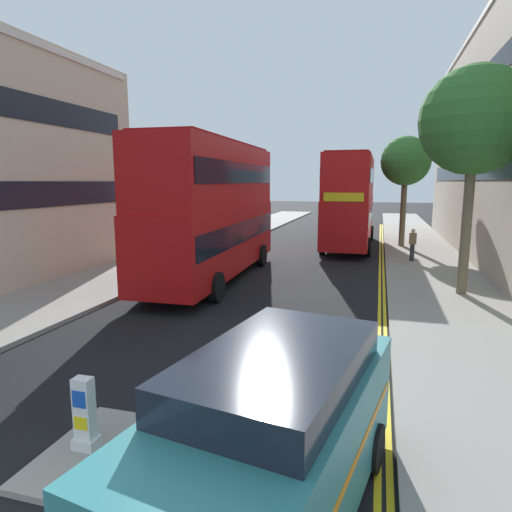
# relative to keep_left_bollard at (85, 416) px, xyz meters

# --- Properties ---
(sidewalk_right) EXTENTS (4.00, 80.00, 0.14)m
(sidewalk_right) POSITION_rel_keep_left_bollard_xyz_m (6.50, 12.69, -0.54)
(sidewalk_right) COLOR gray
(sidewalk_right) RESTS_ON ground
(sidewalk_left) EXTENTS (4.00, 80.00, 0.14)m
(sidewalk_left) POSITION_rel_keep_left_bollard_xyz_m (-6.50, 12.69, -0.54)
(sidewalk_left) COLOR gray
(sidewalk_left) RESTS_ON ground
(kerb_line_outer) EXTENTS (0.10, 56.00, 0.01)m
(kerb_line_outer) POSITION_rel_keep_left_bollard_xyz_m (4.40, 10.69, -0.60)
(kerb_line_outer) COLOR yellow
(kerb_line_outer) RESTS_ON ground
(kerb_line_inner) EXTENTS (0.10, 56.00, 0.01)m
(kerb_line_inner) POSITION_rel_keep_left_bollard_xyz_m (4.24, 10.69, -0.60)
(kerb_line_inner) COLOR yellow
(kerb_line_inner) RESTS_ON ground
(traffic_island) EXTENTS (1.10, 2.20, 0.10)m
(traffic_island) POSITION_rel_keep_left_bollard_xyz_m (0.00, 0.00, -0.56)
(traffic_island) COLOR gray
(traffic_island) RESTS_ON ground
(keep_left_bollard) EXTENTS (0.36, 0.28, 1.11)m
(keep_left_bollard) POSITION_rel_keep_left_bollard_xyz_m (0.00, 0.00, 0.00)
(keep_left_bollard) COLOR silver
(keep_left_bollard) RESTS_ON traffic_island
(double_decker_bus_away) EXTENTS (3.02, 10.87, 5.64)m
(double_decker_bus_away) POSITION_rel_keep_left_bollard_xyz_m (-2.47, 11.83, 2.42)
(double_decker_bus_away) COLOR #B20F0F
(double_decker_bus_away) RESTS_ON ground
(double_decker_bus_oncoming) EXTENTS (2.82, 10.82, 5.64)m
(double_decker_bus_oncoming) POSITION_rel_keep_left_bollard_xyz_m (2.35, 22.82, 2.42)
(double_decker_bus_oncoming) COLOR red
(double_decker_bus_oncoming) RESTS_ON ground
(taxi_minivan) EXTENTS (2.70, 5.07, 2.12)m
(taxi_minivan) POSITION_rel_keep_left_bollard_xyz_m (2.99, -0.59, 0.46)
(taxi_minivan) COLOR teal
(taxi_minivan) RESTS_ON ground
(pedestrian_far) EXTENTS (0.34, 0.22, 1.62)m
(pedestrian_far) POSITION_rel_keep_left_bollard_xyz_m (5.76, 17.84, 0.38)
(pedestrian_far) COLOR #2D2D38
(pedestrian_far) RESTS_ON sidewalk_right
(street_tree_near) EXTENTS (3.60, 3.60, 7.73)m
(street_tree_near) POSITION_rel_keep_left_bollard_xyz_m (7.02, 11.45, 5.42)
(street_tree_near) COLOR #6B6047
(street_tree_near) RESTS_ON sidewalk_right
(street_tree_mid) EXTENTS (2.95, 2.95, 6.63)m
(street_tree_mid) POSITION_rel_keep_left_bollard_xyz_m (5.49, 23.30, 4.63)
(street_tree_mid) COLOR #6B6047
(street_tree_mid) RESTS_ON sidewalk_right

